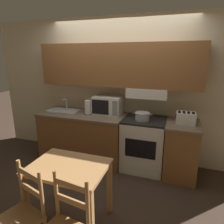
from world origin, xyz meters
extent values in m
plane|color=#3D2D23|center=(0.00, 0.00, 0.00)|extent=(16.00, 16.00, 0.00)
cube|color=beige|center=(0.00, 0.03, 1.27)|extent=(5.15, 0.05, 2.55)
cube|color=brown|center=(0.00, -0.16, 1.74)|extent=(2.75, 0.32, 0.71)
cube|color=white|center=(0.53, -0.16, 1.31)|extent=(0.66, 0.34, 0.16)
cube|color=brown|center=(-0.60, -0.33, 0.43)|extent=(1.54, 0.67, 0.86)
cube|color=#75604C|center=(-0.60, -0.33, 0.87)|extent=(1.56, 0.69, 0.04)
cube|color=brown|center=(1.13, -0.33, 0.43)|extent=(0.49, 0.67, 0.86)
cube|color=#75604C|center=(1.13, -0.33, 0.87)|extent=(0.51, 0.69, 0.04)
cube|color=white|center=(0.53, -0.31, 0.43)|extent=(0.69, 0.62, 0.86)
cube|color=black|center=(0.53, -0.31, 0.88)|extent=(0.69, 0.62, 0.03)
cube|color=black|center=(0.53, -0.62, 0.50)|extent=(0.48, 0.01, 0.30)
cylinder|color=black|center=(0.37, -0.43, 0.89)|extent=(0.10, 0.10, 0.01)
cylinder|color=black|center=(0.68, -0.43, 0.89)|extent=(0.10, 0.10, 0.01)
cylinder|color=black|center=(0.37, -0.19, 0.89)|extent=(0.10, 0.10, 0.01)
cylinder|color=black|center=(0.68, -0.19, 0.89)|extent=(0.10, 0.10, 0.01)
cylinder|color=#B7BABF|center=(0.50, -0.38, 0.96)|extent=(0.23, 0.23, 0.13)
torus|color=#B7BABF|center=(0.50, -0.38, 1.02)|extent=(0.24, 0.24, 0.01)
cylinder|color=#B7BABF|center=(0.36, -0.38, 0.99)|extent=(0.05, 0.01, 0.01)
cylinder|color=#B7BABF|center=(0.63, -0.38, 0.99)|extent=(0.05, 0.01, 0.01)
cube|color=white|center=(-0.15, -0.21, 1.05)|extent=(0.49, 0.35, 0.32)
cube|color=black|center=(-0.23, -0.39, 1.05)|extent=(0.30, 0.01, 0.25)
cube|color=gray|center=(0.03, -0.39, 1.05)|extent=(0.09, 0.01, 0.25)
cube|color=white|center=(1.16, -0.35, 0.98)|extent=(0.28, 0.21, 0.18)
cube|color=black|center=(1.01, -0.35, 1.01)|extent=(0.01, 0.02, 0.02)
cube|color=black|center=(1.06, -0.35, 1.07)|extent=(0.04, 0.15, 0.01)
cube|color=black|center=(1.12, -0.35, 1.07)|extent=(0.04, 0.15, 0.01)
cube|color=black|center=(1.19, -0.35, 1.07)|extent=(0.04, 0.15, 0.01)
cube|color=black|center=(1.25, -0.35, 1.07)|extent=(0.04, 0.15, 0.01)
cube|color=#B7BABF|center=(-1.00, -0.33, 0.90)|extent=(0.59, 0.32, 0.02)
cube|color=#4C4F54|center=(-1.00, -0.35, 0.91)|extent=(0.50, 0.24, 0.01)
cylinder|color=#B7BABF|center=(-1.00, -0.21, 1.01)|extent=(0.02, 0.02, 0.19)
cylinder|color=#B7BABF|center=(-1.00, -0.27, 1.11)|extent=(0.02, 0.12, 0.02)
cylinder|color=black|center=(-0.47, -0.35, 0.90)|extent=(0.13, 0.13, 0.01)
cylinder|color=white|center=(-0.47, -0.35, 1.02)|extent=(0.12, 0.12, 0.24)
cube|color=#B27F4C|center=(-0.06, -1.75, 0.71)|extent=(0.84, 0.62, 0.04)
cube|color=#B27F4C|center=(-0.45, -2.02, 0.35)|extent=(0.06, 0.06, 0.70)
cube|color=#B27F4C|center=(0.32, -2.02, 0.35)|extent=(0.06, 0.06, 0.70)
cube|color=#B27F4C|center=(-0.45, -1.47, 0.35)|extent=(0.06, 0.06, 0.70)
cube|color=#B27F4C|center=(0.32, -1.47, 0.35)|extent=(0.06, 0.06, 0.70)
cube|color=#B27F4C|center=(-0.30, -2.30, 0.42)|extent=(0.48, 0.48, 0.03)
cylinder|color=#B27F4C|center=(-0.42, -2.08, 0.67)|extent=(0.04, 0.04, 0.48)
cylinder|color=#B27F4C|center=(-0.09, -2.19, 0.67)|extent=(0.04, 0.04, 0.48)
cube|color=#B27F4C|center=(-0.25, -2.13, 0.81)|extent=(0.33, 0.12, 0.06)
cube|color=#B27F4C|center=(-0.25, -2.13, 0.65)|extent=(0.33, 0.12, 0.06)
cylinder|color=#B27F4C|center=(-0.42, -2.08, 0.20)|extent=(0.04, 0.04, 0.40)
cylinder|color=#B27F4C|center=(0.03, -2.12, 0.67)|extent=(0.04, 0.04, 0.48)
cylinder|color=#B27F4C|center=(0.37, -2.17, 0.67)|extent=(0.04, 0.04, 0.48)
cube|color=#B27F4C|center=(0.20, -2.15, 0.81)|extent=(0.34, 0.07, 0.06)
cube|color=#B27F4C|center=(0.20, -2.15, 0.65)|extent=(0.34, 0.07, 0.06)
camera|label=1|loc=(1.02, -3.44, 1.90)|focal=32.00mm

